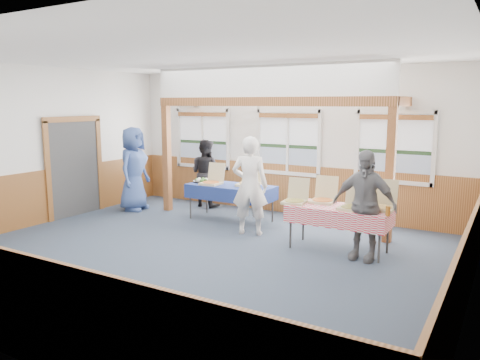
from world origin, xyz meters
name	(u,v)px	position (x,y,z in m)	size (l,w,h in m)	color
floor	(198,254)	(0.00, 0.00, 0.00)	(8.00, 8.00, 0.00)	#2C3A48
ceiling	(195,54)	(0.00, 0.00, 3.20)	(8.00, 8.00, 0.00)	white
wall_back	(289,142)	(0.00, 3.50, 1.60)	(8.00, 8.00, 0.00)	silver
wall_left	(35,146)	(-4.00, 0.00, 1.60)	(8.00, 8.00, 0.00)	silver
wall_right	(477,178)	(4.00, 0.00, 1.60)	(8.00, 8.00, 0.00)	silver
wainscot_back	(288,189)	(0.00, 3.48, 0.55)	(7.98, 0.05, 1.10)	brown
wainscot_left	(40,197)	(-3.98, 0.00, 0.55)	(0.05, 6.98, 1.10)	brown
wainscot_right	(468,264)	(3.98, 0.00, 0.55)	(0.05, 6.98, 1.10)	brown
cased_opening	(74,168)	(-3.96, 0.90, 1.05)	(0.06, 1.30, 2.10)	#363636
window_left	(203,135)	(-2.30, 3.46, 1.68)	(1.56, 0.10, 1.46)	silver
window_mid	(288,139)	(0.00, 3.46, 1.68)	(1.56, 0.10, 1.46)	silver
window_right	(395,143)	(2.30, 3.46, 1.68)	(1.56, 0.10, 1.46)	silver
post_left	(167,159)	(-2.50, 2.30, 1.20)	(0.15, 0.15, 2.40)	#533312
post_right	(390,176)	(2.50, 2.30, 1.20)	(0.15, 0.15, 2.40)	#533312
cross_beam	(264,102)	(0.00, 2.30, 2.49)	(5.15, 0.18, 0.18)	#533312
table_left	(231,188)	(-0.74, 2.22, 0.70)	(1.98, 1.26, 0.76)	#363636
table_right	(339,210)	(1.91, 1.37, 0.70)	(1.83, 1.32, 0.76)	#363636
pizza_box_a	(212,181)	(-1.14, 2.11, 0.82)	(0.43, 0.51, 0.43)	#C8B485
pizza_box_b	(249,182)	(-0.39, 2.38, 0.83)	(0.51, 0.59, 0.47)	#C8B485
pizza_box_c	(295,199)	(1.15, 1.27, 0.82)	(0.42, 0.50, 0.41)	#C8B485
pizza_box_d	(323,199)	(1.55, 1.56, 0.82)	(0.44, 0.52, 0.44)	#C8B485
pizza_box_e	(353,205)	(2.16, 1.29, 0.82)	(0.42, 0.50, 0.42)	#C8B485
pizza_box_f	(381,205)	(2.56, 1.51, 0.83)	(0.43, 0.53, 0.47)	#C8B485
veggie_tray	(202,181)	(-1.49, 2.22, 0.79)	(0.37, 0.37, 0.09)	black
drink_glass	(388,211)	(2.76, 1.12, 0.83)	(0.07, 0.07, 0.15)	#A85F1C
woman_white	(250,186)	(0.13, 1.50, 0.93)	(0.68, 0.45, 1.86)	silver
woman_black	(206,173)	(-1.98, 3.10, 0.80)	(0.78, 0.61, 1.61)	black
man_blue	(134,169)	(-3.18, 1.93, 0.96)	(0.94, 0.61, 1.93)	#3A5391
person_grey	(364,205)	(2.38, 1.15, 0.88)	(1.03, 0.43, 1.75)	slate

